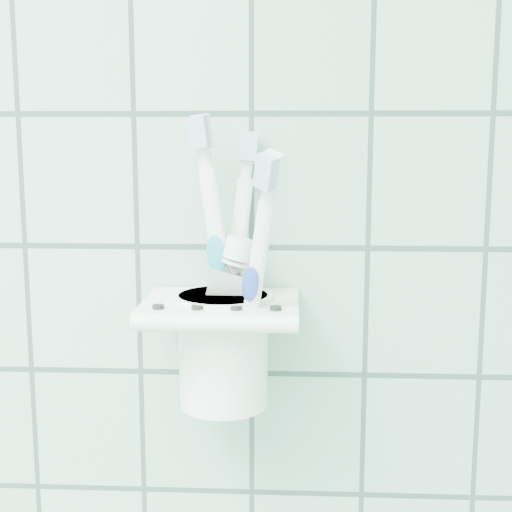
{
  "coord_description": "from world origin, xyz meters",
  "views": [
    {
      "loc": [
        0.71,
        0.61,
        1.45
      ],
      "look_at": [
        0.69,
        1.1,
        1.37
      ],
      "focal_mm": 50.0,
      "sensor_mm": 36.0,
      "label": 1
    }
  ],
  "objects_px": {
    "toothbrush_blue": "(219,262)",
    "toothpaste_tube": "(202,303)",
    "toothbrush_pink": "(237,255)",
    "holder_bracket": "(221,310)",
    "toothbrush_orange": "(238,265)",
    "cup": "(223,345)"
  },
  "relations": [
    {
      "from": "toothbrush_blue",
      "to": "toothpaste_tube",
      "type": "bearing_deg",
      "value": -155.85
    },
    {
      "from": "toothbrush_blue",
      "to": "toothbrush_pink",
      "type": "bearing_deg",
      "value": 1.33
    },
    {
      "from": "toothbrush_pink",
      "to": "toothbrush_blue",
      "type": "xyz_separation_m",
      "value": [
        -0.01,
        -0.0,
        -0.01
      ]
    },
    {
      "from": "holder_bracket",
      "to": "toothpaste_tube",
      "type": "relative_size",
      "value": 0.88
    },
    {
      "from": "toothpaste_tube",
      "to": "holder_bracket",
      "type": "bearing_deg",
      "value": -16.12
    },
    {
      "from": "toothbrush_orange",
      "to": "toothpaste_tube",
      "type": "xyz_separation_m",
      "value": [
        -0.03,
        -0.0,
        -0.03
      ]
    },
    {
      "from": "holder_bracket",
      "to": "toothbrush_orange",
      "type": "distance_m",
      "value": 0.04
    },
    {
      "from": "toothbrush_pink",
      "to": "toothbrush_orange",
      "type": "relative_size",
      "value": 1.08
    },
    {
      "from": "holder_bracket",
      "to": "toothbrush_pink",
      "type": "height_order",
      "value": "toothbrush_pink"
    },
    {
      "from": "cup",
      "to": "toothbrush_orange",
      "type": "xyz_separation_m",
      "value": [
        0.01,
        0.0,
        0.06
      ]
    },
    {
      "from": "toothpaste_tube",
      "to": "toothbrush_blue",
      "type": "bearing_deg",
      "value": 26.58
    },
    {
      "from": "cup",
      "to": "toothbrush_pink",
      "type": "bearing_deg",
      "value": 35.53
    },
    {
      "from": "holder_bracket",
      "to": "toothbrush_pink",
      "type": "xyz_separation_m",
      "value": [
        0.01,
        0.01,
        0.04
      ]
    },
    {
      "from": "toothbrush_blue",
      "to": "toothbrush_orange",
      "type": "distance_m",
      "value": 0.02
    },
    {
      "from": "cup",
      "to": "toothbrush_pink",
      "type": "xyz_separation_m",
      "value": [
        0.01,
        0.01,
        0.07
      ]
    },
    {
      "from": "toothbrush_blue",
      "to": "toothpaste_tube",
      "type": "xyz_separation_m",
      "value": [
        -0.01,
        -0.01,
        -0.03
      ]
    },
    {
      "from": "holder_bracket",
      "to": "toothpaste_tube",
      "type": "bearing_deg",
      "value": 161.58
    },
    {
      "from": "holder_bracket",
      "to": "toothpaste_tube",
      "type": "xyz_separation_m",
      "value": [
        -0.02,
        0.01,
        0.0
      ]
    },
    {
      "from": "toothbrush_pink",
      "to": "toothpaste_tube",
      "type": "bearing_deg",
      "value": -153.55
    },
    {
      "from": "holder_bracket",
      "to": "cup",
      "type": "height_order",
      "value": "same"
    },
    {
      "from": "holder_bracket",
      "to": "toothbrush_orange",
      "type": "height_order",
      "value": "toothbrush_orange"
    },
    {
      "from": "cup",
      "to": "toothbrush_orange",
      "type": "distance_m",
      "value": 0.07
    }
  ]
}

